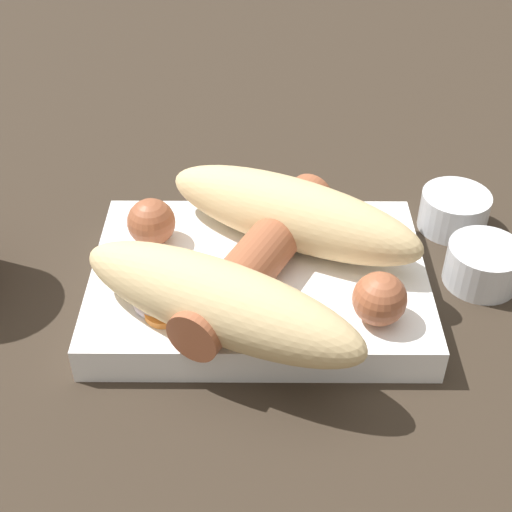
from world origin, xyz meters
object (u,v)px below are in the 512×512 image
Objects in this scene: food_tray at (256,282)px; sausage at (255,258)px; condiment_cup_near at (480,266)px; bread_roll at (255,254)px; condiment_cup_far at (451,213)px.

sausage is (0.00, 0.01, 0.03)m from food_tray.
sausage reaches higher than condiment_cup_near.
sausage reaches higher than food_tray.
condiment_cup_near is at bearing -168.73° from bread_roll.
condiment_cup_near is at bearing -170.40° from sausage.
food_tray is at bearing -93.01° from sausage.
sausage is 3.45× the size of condiment_cup_far.
sausage is at bearing 9.60° from condiment_cup_near.
condiment_cup_far is (-0.15, -0.09, -0.03)m from bread_roll.
food_tray is 4.28× the size of condiment_cup_near.
condiment_cup_far is at bearing -151.64° from food_tray.
bread_roll is 1.30× the size of sausage.
bread_roll is 0.01m from sausage.
bread_roll is at bearing 87.73° from food_tray.
food_tray is 0.16m from condiment_cup_far.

